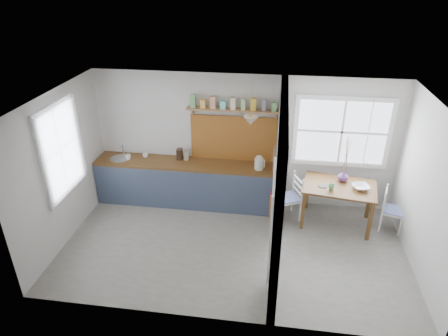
# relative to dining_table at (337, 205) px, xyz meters

# --- Properties ---
(floor) EXTENTS (5.80, 3.20, 0.01)m
(floor) POSITION_rel_dining_table_xyz_m (-1.80, -0.98, -0.40)
(floor) COLOR gray
(floor) RESTS_ON ground
(ceiling) EXTENTS (5.80, 3.20, 0.01)m
(ceiling) POSITION_rel_dining_table_xyz_m (-1.80, -0.98, 2.20)
(ceiling) COLOR silver
(ceiling) RESTS_ON walls
(walls) EXTENTS (5.81, 3.21, 2.60)m
(walls) POSITION_rel_dining_table_xyz_m (-1.80, -0.98, 0.90)
(walls) COLOR silver
(walls) RESTS_ON floor
(partition) EXTENTS (0.12, 3.20, 2.60)m
(partition) POSITION_rel_dining_table_xyz_m (-1.10, -0.92, 1.05)
(partition) COLOR silver
(partition) RESTS_ON floor
(kitchen_window) EXTENTS (0.10, 1.16, 1.50)m
(kitchen_window) POSITION_rel_dining_table_xyz_m (-4.67, -0.98, 1.25)
(kitchen_window) COLOR white
(kitchen_window) RESTS_ON walls
(nook_window) EXTENTS (1.76, 0.10, 1.30)m
(nook_window) POSITION_rel_dining_table_xyz_m (-0.00, 0.58, 1.20)
(nook_window) COLOR white
(nook_window) RESTS_ON walls
(counter) EXTENTS (3.50, 0.60, 0.90)m
(counter) POSITION_rel_dining_table_xyz_m (-2.93, 0.34, 0.06)
(counter) COLOR brown
(counter) RESTS_ON floor
(sink) EXTENTS (0.40, 0.40, 0.02)m
(sink) POSITION_rel_dining_table_xyz_m (-4.23, 0.32, 0.49)
(sink) COLOR #B8B9BD
(sink) RESTS_ON counter
(backsplash) EXTENTS (1.65, 0.03, 0.90)m
(backsplash) POSITION_rel_dining_table_xyz_m (-2.01, 0.59, 0.95)
(backsplash) COLOR #91501C
(backsplash) RESTS_ON walls
(shelf) EXTENTS (1.75, 0.20, 0.21)m
(shelf) POSITION_rel_dining_table_xyz_m (-2.01, 0.51, 1.61)
(shelf) COLOR #A16F43
(shelf) RESTS_ON walls
(pendant_lamp) EXTENTS (0.26, 0.26, 0.16)m
(pendant_lamp) POSITION_rel_dining_table_xyz_m (-1.65, 0.17, 1.48)
(pendant_lamp) COLOR silver
(pendant_lamp) RESTS_ON ceiling
(utensil_rail) EXTENTS (0.02, 0.50, 0.02)m
(utensil_rail) POSITION_rel_dining_table_xyz_m (-1.19, -0.08, 1.05)
(utensil_rail) COLOR #B8B9BD
(utensil_rail) RESTS_ON partition
(dining_table) EXTENTS (1.39, 1.03, 0.79)m
(dining_table) POSITION_rel_dining_table_xyz_m (0.00, 0.00, 0.00)
(dining_table) COLOR brown
(dining_table) RESTS_ON floor
(chair_left) EXTENTS (0.54, 0.54, 0.89)m
(chair_left) POSITION_rel_dining_table_xyz_m (-0.89, 0.05, 0.05)
(chair_left) COLOR white
(chair_left) RESTS_ON floor
(chair_right) EXTENTS (0.46, 0.46, 0.81)m
(chair_right) POSITION_rel_dining_table_xyz_m (0.97, -0.06, 0.01)
(chair_right) COLOR white
(chair_right) RESTS_ON floor
(kettle) EXTENTS (0.27, 0.24, 0.27)m
(kettle) POSITION_rel_dining_table_xyz_m (-1.48, 0.24, 0.64)
(kettle) COLOR beige
(kettle) RESTS_ON counter
(mug_a) EXTENTS (0.14, 0.14, 0.10)m
(mug_a) POSITION_rel_dining_table_xyz_m (-4.05, 0.30, 0.55)
(mug_a) COLOR white
(mug_a) RESTS_ON counter
(mug_b) EXTENTS (0.15, 0.15, 0.09)m
(mug_b) POSITION_rel_dining_table_xyz_m (-3.75, 0.44, 0.55)
(mug_b) COLOR white
(mug_b) RESTS_ON counter
(knife_block) EXTENTS (0.10, 0.14, 0.22)m
(knife_block) POSITION_rel_dining_table_xyz_m (-3.05, 0.46, 0.61)
(knife_block) COLOR #3C281B
(knife_block) RESTS_ON counter
(jar) EXTENTS (0.15, 0.15, 0.18)m
(jar) POSITION_rel_dining_table_xyz_m (-2.92, 0.46, 0.59)
(jar) COLOR gray
(jar) RESTS_ON counter
(towel_magenta) EXTENTS (0.02, 0.03, 0.60)m
(towel_magenta) POSITION_rel_dining_table_xyz_m (-1.22, -0.01, -0.12)
(towel_magenta) COLOR #D22881
(towel_magenta) RESTS_ON counter
(towel_orange) EXTENTS (0.02, 0.03, 0.54)m
(towel_orange) POSITION_rel_dining_table_xyz_m (-1.22, -0.04, -0.15)
(towel_orange) COLOR orange
(towel_orange) RESTS_ON counter
(bowl) EXTENTS (0.35, 0.35, 0.07)m
(bowl) POSITION_rel_dining_table_xyz_m (0.35, -0.06, 0.43)
(bowl) COLOR white
(bowl) RESTS_ON dining_table
(table_cup) EXTENTS (0.14, 0.14, 0.10)m
(table_cup) POSITION_rel_dining_table_xyz_m (-0.17, -0.17, 0.45)
(table_cup) COLOR #519A5E
(table_cup) RESTS_ON dining_table
(plate) EXTENTS (0.19, 0.19, 0.01)m
(plate) POSITION_rel_dining_table_xyz_m (-0.31, -0.06, 0.40)
(plate) COLOR #2F2827
(plate) RESTS_ON dining_table
(vase) EXTENTS (0.20, 0.20, 0.20)m
(vase) POSITION_rel_dining_table_xyz_m (0.07, 0.19, 0.50)
(vase) COLOR #66367E
(vase) RESTS_ON dining_table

